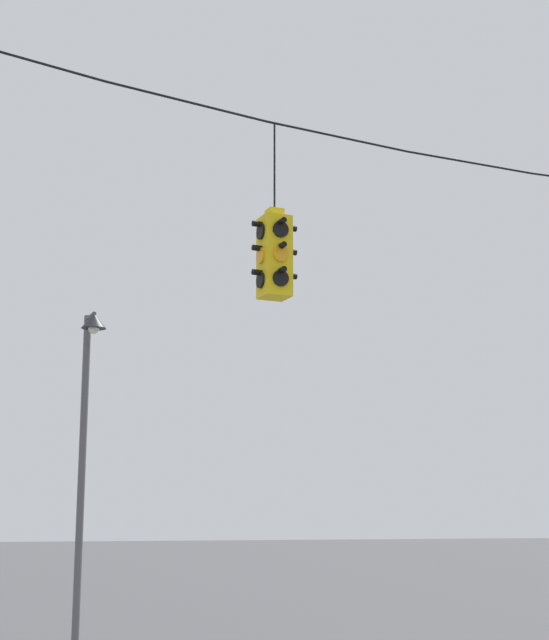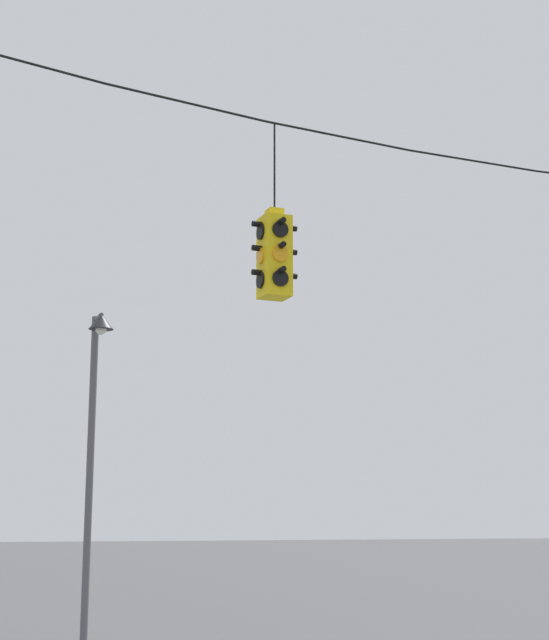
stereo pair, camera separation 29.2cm
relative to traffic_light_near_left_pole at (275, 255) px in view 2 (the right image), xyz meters
name	(u,v)px [view 2 (the right image)]	position (x,y,z in m)	size (l,w,h in m)	color
span_wire	(474,151)	(2.94, 0.00, 1.78)	(14.25, 0.03, 0.45)	black
traffic_light_near_left_pole	(275,255)	(0.00, 0.00, 0.00)	(0.58, 0.58, 2.23)	yellow
street_lamp	(94,417)	(-1.01, 5.22, -1.48)	(0.41, 0.71, 5.29)	#515156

